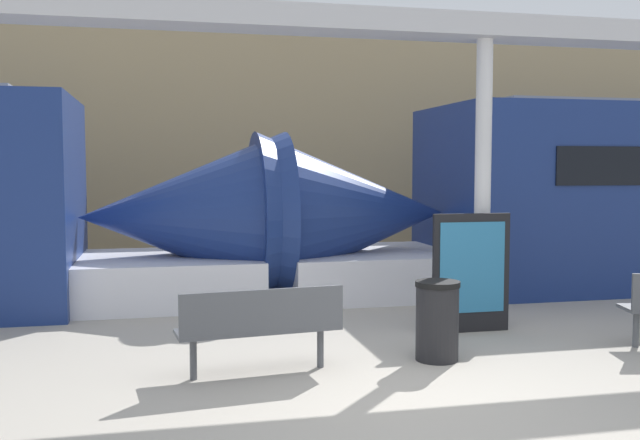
{
  "coord_description": "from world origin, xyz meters",
  "views": [
    {
      "loc": [
        -2.19,
        -5.93,
        2.07
      ],
      "look_at": [
        -0.19,
        2.9,
        1.4
      ],
      "focal_mm": 40.0,
      "sensor_mm": 36.0,
      "label": 1
    }
  ],
  "objects_px": {
    "bench_near": "(261,323)",
    "trash_bin": "(437,320)",
    "support_column_near": "(483,185)",
    "poster_board": "(471,272)"
  },
  "relations": [
    {
      "from": "bench_near",
      "to": "trash_bin",
      "type": "bearing_deg",
      "value": -2.01
    },
    {
      "from": "support_column_near",
      "to": "poster_board",
      "type": "bearing_deg",
      "value": -134.02
    },
    {
      "from": "poster_board",
      "to": "bench_near",
      "type": "bearing_deg",
      "value": -155.53
    },
    {
      "from": "bench_near",
      "to": "trash_bin",
      "type": "relative_size",
      "value": 1.96
    },
    {
      "from": "trash_bin",
      "to": "poster_board",
      "type": "bearing_deg",
      "value": 51.34
    },
    {
      "from": "trash_bin",
      "to": "support_column_near",
      "type": "distance_m",
      "value": 2.33
    },
    {
      "from": "poster_board",
      "to": "trash_bin",
      "type": "bearing_deg",
      "value": -128.66
    },
    {
      "from": "bench_near",
      "to": "poster_board",
      "type": "distance_m",
      "value": 3.13
    },
    {
      "from": "support_column_near",
      "to": "bench_near",
      "type": "bearing_deg",
      "value": -153.19
    },
    {
      "from": "poster_board",
      "to": "support_column_near",
      "type": "height_order",
      "value": "support_column_near"
    }
  ]
}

